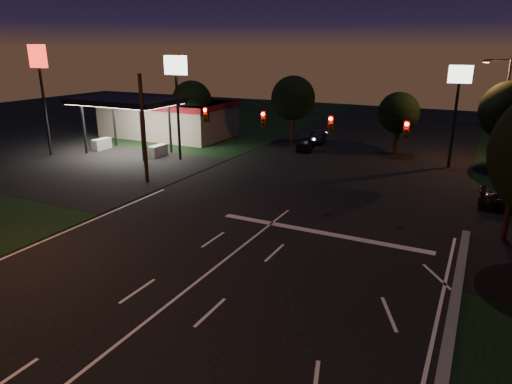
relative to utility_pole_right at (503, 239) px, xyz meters
The scene contains 17 objects.
ground 19.21m from the utility_pole_right, 128.66° to the right, with size 140.00×140.00×0.00m, color black.
cross_street_left 32.02m from the utility_pole_right, behind, with size 20.00×16.00×0.02m, color black.
stop_bar 9.66m from the utility_pole_right, 158.75° to the right, with size 12.00×0.50×0.01m, color silver.
utility_pole_right is the anchor object (origin of this frame).
utility_pole_left 24.00m from the utility_pole_right, behind, with size 0.28×0.28×8.00m, color black.
signal_span 13.20m from the utility_pole_right, behind, with size 24.00×0.40×1.56m.
gas_station 37.27m from the utility_pole_right, 155.56° to the left, with size 14.20×16.10×5.25m.
pole_sign_left_near 27.82m from the utility_pole_right, 164.93° to the left, with size 2.20×0.30×9.10m.
pole_sign_left_far 38.87m from the utility_pole_right, behind, with size 2.00×0.30×10.00m.
pole_sign_right 16.73m from the utility_pole_right, 104.93° to the left, with size 1.80×0.30×8.40m.
street_light_right_far 17.81m from the utility_pole_right, 92.57° to the left, with size 2.20×0.35×9.00m.
tree_far_a 33.84m from the utility_pole_right, 153.24° to the left, with size 4.20×4.20×6.42m.
tree_far_b 28.04m from the utility_pole_right, 136.25° to the left, with size 4.60×4.60×6.98m.
tree_far_c 20.58m from the utility_pole_right, 116.39° to the left, with size 3.80×3.80×5.86m.
tree_far_d 16.84m from the utility_pole_right, 89.92° to the left, with size 4.80×4.80×7.30m.
car_oncoming_a 23.66m from the utility_pole_right, 137.25° to the left, with size 1.57×3.91×1.33m, color black.
car_oncoming_b 26.69m from the utility_pole_right, 130.97° to the left, with size 1.41×4.04×1.33m, color black.
Camera 1 is at (10.30, -10.93, 9.79)m, focal length 32.00 mm.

